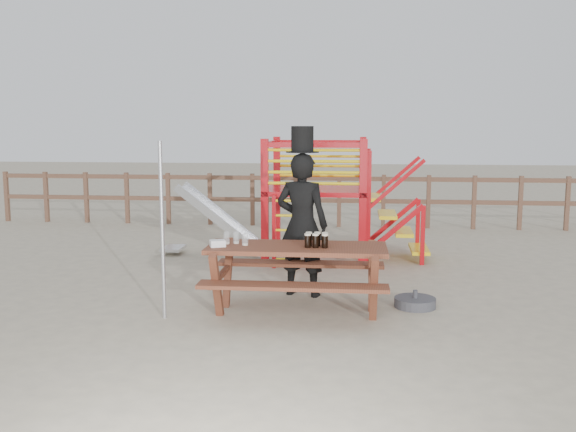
{
  "coord_description": "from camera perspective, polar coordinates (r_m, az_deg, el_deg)",
  "views": [
    {
      "loc": [
        0.9,
        -7.53,
        2.35
      ],
      "look_at": [
        -0.0,
        0.8,
        1.13
      ],
      "focal_mm": 40.0,
      "sensor_mm": 36.0,
      "label": 1
    }
  ],
  "objects": [
    {
      "name": "back_fence",
      "position": [
        14.65,
        2.62,
        1.92
      ],
      "size": [
        15.09,
        0.09,
        1.2
      ],
      "color": "brown",
      "rests_on": "ground"
    },
    {
      "name": "stout_pints",
      "position": [
        7.82,
        2.55,
        -2.13
      ],
      "size": [
        0.29,
        0.2,
        0.17
      ],
      "color": "black",
      "rests_on": "picnic_table"
    },
    {
      "name": "metal_pole",
      "position": [
        7.79,
        -11.12,
        -1.33
      ],
      "size": [
        0.05,
        0.05,
        2.14
      ],
      "primitive_type": "cylinder",
      "color": "#B2B2B7",
      "rests_on": "ground"
    },
    {
      "name": "paper_bag",
      "position": [
        7.89,
        -6.28,
        -2.43
      ],
      "size": [
        0.22,
        0.2,
        0.08
      ],
      "primitive_type": "cube",
      "rotation": [
        0.0,
        0.0,
        0.39
      ],
      "color": "white",
      "rests_on": "picnic_table"
    },
    {
      "name": "playground_fort",
      "position": [
        11.22,
        2.17,
        1.71
      ],
      "size": [
        4.71,
        1.84,
        2.1
      ],
      "color": "red",
      "rests_on": "ground"
    },
    {
      "name": "ground",
      "position": [
        7.94,
        -0.62,
        -8.95
      ],
      "size": [
        60.0,
        60.0,
        0.0
      ],
      "primitive_type": "plane",
      "color": "#B3A68B",
      "rests_on": "ground"
    },
    {
      "name": "parasol_base",
      "position": [
        8.48,
        11.22,
        -7.54
      ],
      "size": [
        0.53,
        0.53,
        0.23
      ],
      "color": "#3C3C41",
      "rests_on": "ground"
    },
    {
      "name": "picnic_table",
      "position": [
        7.96,
        0.79,
        -4.9
      ],
      "size": [
        2.22,
        1.55,
        0.85
      ],
      "rotation": [
        0.0,
        0.0,
        0.01
      ],
      "color": "brown",
      "rests_on": "ground"
    },
    {
      "name": "man_with_hat",
      "position": [
        8.7,
        1.26,
        -0.42
      ],
      "size": [
        0.8,
        0.62,
        2.31
      ],
      "rotation": [
        0.0,
        0.0,
        2.92
      ],
      "color": "black",
      "rests_on": "ground"
    },
    {
      "name": "empty_glasses",
      "position": [
        8.02,
        -4.66,
        -2.02
      ],
      "size": [
        0.32,
        0.19,
        0.15
      ],
      "color": "silver",
      "rests_on": "picnic_table"
    }
  ]
}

